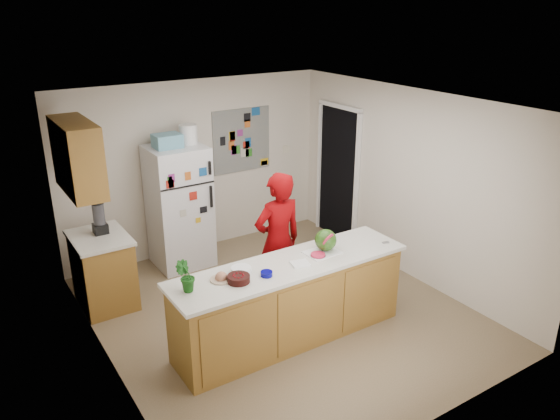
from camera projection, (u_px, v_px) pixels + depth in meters
floor at (281, 313)px, 6.56m from camera, size 4.00×4.50×0.02m
wall_back at (196, 167)px, 7.88m from camera, size 4.00×0.02×2.50m
wall_left at (100, 259)px, 5.09m from camera, size 0.02×4.50×2.50m
wall_right at (410, 185)px, 7.12m from camera, size 0.02×4.50×2.50m
ceiling at (281, 103)px, 5.65m from camera, size 4.00×4.50×0.02m
doorway at (338, 174)px, 8.33m from camera, size 0.03×0.85×2.04m
peninsula_base at (290, 303)px, 5.90m from camera, size 2.60×0.62×0.88m
peninsula_top at (291, 265)px, 5.74m from camera, size 2.68×0.70×0.04m
side_counter_base at (103, 272)px, 6.61m from camera, size 0.60×0.80×0.86m
side_counter_top at (99, 238)px, 6.44m from camera, size 0.64×0.84×0.04m
upper_cabinets at (77, 157)px, 5.97m from camera, size 0.35×1.00×0.80m
refrigerator at (179, 207)px, 7.50m from camera, size 0.75×0.70×1.70m
fridge_top_bin at (167, 141)px, 7.11m from camera, size 0.35×0.28×0.18m
photo_collage at (242, 140)px, 8.13m from camera, size 0.95×0.01×0.95m
person at (278, 242)px, 6.40m from camera, size 0.63×0.42×1.71m
blender_appliance at (99, 218)px, 6.46m from camera, size 0.14×0.14×0.38m
cutting_board at (322, 252)px, 5.97m from camera, size 0.38×0.29×0.01m
watermelon at (326, 240)px, 5.97m from camera, size 0.24×0.24×0.24m
watermelon_slice at (318, 255)px, 5.88m from camera, size 0.16×0.16×0.02m
cherry_bowl at (239, 279)px, 5.34m from camera, size 0.23×0.23×0.07m
white_bowl at (241, 270)px, 5.52m from camera, size 0.24×0.24×0.06m
cobalt_bowl at (267, 274)px, 5.46m from camera, size 0.16×0.16×0.05m
plate at (221, 279)px, 5.39m from camera, size 0.25×0.25×0.02m
paper_towel at (300, 264)px, 5.70m from camera, size 0.22×0.20×0.02m
keys at (386, 242)px, 6.21m from camera, size 0.09×0.06×0.01m
potted_plant at (186, 276)px, 5.13m from camera, size 0.22×0.20×0.32m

